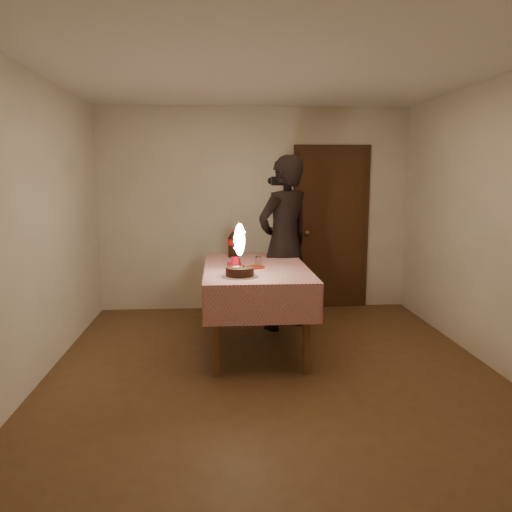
# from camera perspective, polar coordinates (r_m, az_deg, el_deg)

# --- Properties ---
(ground) EXTENTS (4.00, 4.50, 0.01)m
(ground) POSITION_cam_1_polar(r_m,az_deg,el_deg) (4.56, 1.96, -13.16)
(ground) COLOR brown
(ground) RESTS_ON ground
(room_shell) EXTENTS (4.04, 4.54, 2.62)m
(room_shell) POSITION_cam_1_polar(r_m,az_deg,el_deg) (4.30, 2.42, 8.10)
(room_shell) COLOR silver
(room_shell) RESTS_ON ground
(dining_table) EXTENTS (1.02, 1.72, 0.84)m
(dining_table) POSITION_cam_1_polar(r_m,az_deg,el_deg) (5.01, -0.04, -2.41)
(dining_table) COLOR brown
(dining_table) RESTS_ON ground
(birthday_cake) EXTENTS (0.32, 0.32, 0.48)m
(birthday_cake) POSITION_cam_1_polar(r_m,az_deg,el_deg) (4.46, -1.86, -0.73)
(birthday_cake) COLOR white
(birthday_cake) RESTS_ON dining_table
(red_plate) EXTENTS (0.22, 0.22, 0.01)m
(red_plate) POSITION_cam_1_polar(r_m,az_deg,el_deg) (4.91, -0.26, -1.27)
(red_plate) COLOR #B4200C
(red_plate) RESTS_ON dining_table
(red_cup) EXTENTS (0.08, 0.08, 0.10)m
(red_cup) POSITION_cam_1_polar(r_m,az_deg,el_deg) (4.95, -2.38, -0.67)
(red_cup) COLOR red
(red_cup) RESTS_ON dining_table
(clear_cup) EXTENTS (0.07, 0.07, 0.09)m
(clear_cup) POSITION_cam_1_polar(r_m,az_deg,el_deg) (5.03, 0.25, -0.55)
(clear_cup) COLOR silver
(clear_cup) RESTS_ON dining_table
(napkin_stack) EXTENTS (0.15, 0.15, 0.02)m
(napkin_stack) POSITION_cam_1_polar(r_m,az_deg,el_deg) (5.04, -2.48, -0.96)
(napkin_stack) COLOR red
(napkin_stack) RESTS_ON dining_table
(cola_bottle) EXTENTS (0.10, 0.10, 0.32)m
(cola_bottle) POSITION_cam_1_polar(r_m,az_deg,el_deg) (5.52, -2.68, 1.43)
(cola_bottle) COLOR black
(cola_bottle) RESTS_ON dining_table
(amber_bottle_right) EXTENTS (0.06, 0.06, 0.25)m
(amber_bottle_right) POSITION_cam_1_polar(r_m,az_deg,el_deg) (5.61, 2.04, 1.20)
(amber_bottle_right) COLOR #51250E
(amber_bottle_right) RESTS_ON dining_table
(photographer) EXTENTS (0.85, 0.80, 1.96)m
(photographer) POSITION_cam_1_polar(r_m,az_deg,el_deg) (5.63, 3.26, 1.47)
(photographer) COLOR black
(photographer) RESTS_ON ground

